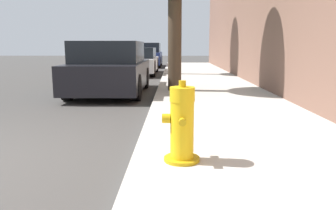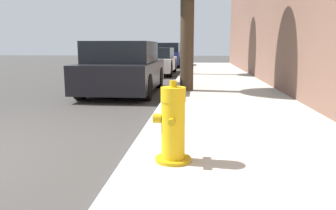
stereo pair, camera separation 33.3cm
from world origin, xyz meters
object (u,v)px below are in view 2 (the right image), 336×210
at_px(parked_car_mid, 155,61).
at_px(parked_car_far, 166,55).
at_px(parked_car_near, 123,69).
at_px(fire_hydrant, 173,126).

distance_m(parked_car_mid, parked_car_far, 5.54).
height_order(parked_car_near, parked_car_mid, parked_car_near).
bearing_deg(parked_car_mid, fire_hydrant, -81.63).
bearing_deg(parked_car_far, fire_hydrant, -84.25).
xyz_separation_m(parked_car_near, parked_car_mid, (0.07, 6.11, -0.07)).
xyz_separation_m(parked_car_near, parked_car_far, (0.05, 11.64, 0.03)).
distance_m(parked_car_near, parked_car_mid, 6.11).
xyz_separation_m(fire_hydrant, parked_car_near, (-1.79, 5.58, 0.18)).
relative_size(fire_hydrant, parked_car_mid, 0.20).
relative_size(parked_car_mid, parked_car_far, 1.09).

